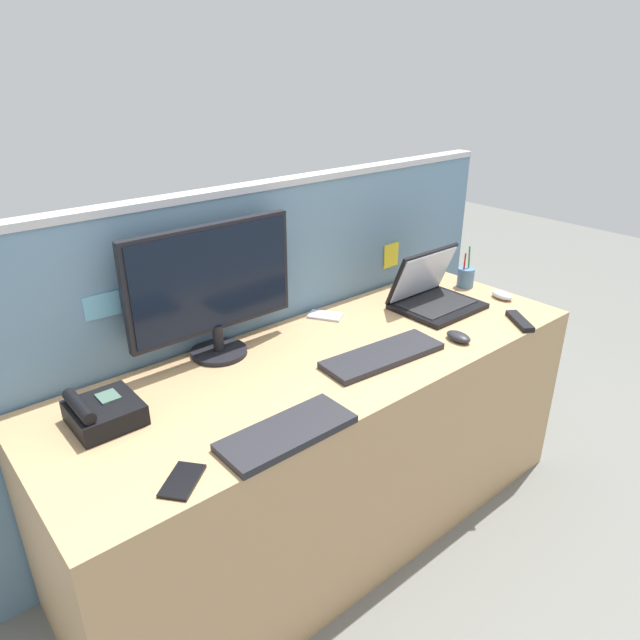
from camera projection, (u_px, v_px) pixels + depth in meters
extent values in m
plane|color=slate|center=(328.00, 522.00, 2.27)|extent=(10.00, 10.00, 0.00)
cube|color=tan|center=(329.00, 445.00, 2.11)|extent=(1.97, 0.68, 0.74)
cube|color=#6084A3|center=(266.00, 348.00, 2.27)|extent=(2.35, 0.06, 1.25)
cube|color=#B7BAC1|center=(259.00, 186.00, 2.00)|extent=(2.35, 0.07, 0.02)
cube|color=#66ADD1|center=(102.00, 306.00, 1.73)|extent=(0.11, 0.01, 0.08)
cube|color=yellow|center=(391.00, 255.00, 2.53)|extent=(0.09, 0.01, 0.11)
cylinder|color=black|center=(219.00, 352.00, 1.97)|extent=(0.19, 0.19, 0.02)
cylinder|color=black|center=(218.00, 338.00, 1.95)|extent=(0.04, 0.04, 0.09)
cube|color=black|center=(211.00, 279.00, 1.87)|extent=(0.60, 0.03, 0.36)
cube|color=black|center=(214.00, 280.00, 1.86)|extent=(0.57, 0.01, 0.33)
cube|color=black|center=(438.00, 306.00, 2.33)|extent=(0.33, 0.27, 0.02)
cube|color=black|center=(436.00, 303.00, 2.33)|extent=(0.29, 0.20, 0.00)
cube|color=black|center=(422.00, 273.00, 2.34)|extent=(0.33, 0.09, 0.22)
cube|color=silver|center=(424.00, 275.00, 2.34)|extent=(0.30, 0.08, 0.20)
cube|color=black|center=(105.00, 413.00, 1.59)|extent=(0.18, 0.18, 0.06)
cube|color=#4C6B5B|center=(108.00, 397.00, 1.61)|extent=(0.05, 0.06, 0.01)
cylinder|color=black|center=(79.00, 406.00, 1.54)|extent=(0.04, 0.16, 0.04)
cube|color=#232328|center=(383.00, 355.00, 1.94)|extent=(0.45, 0.19, 0.02)
cube|color=#232328|center=(287.00, 433.00, 1.54)|extent=(0.38, 0.15, 0.02)
ellipsoid|color=#232328|center=(458.00, 337.00, 2.06)|extent=(0.07, 0.10, 0.03)
ellipsoid|color=#B2B5BC|center=(502.00, 295.00, 2.42)|extent=(0.07, 0.11, 0.03)
cylinder|color=#4C7093|center=(466.00, 278.00, 2.54)|extent=(0.07, 0.07, 0.09)
cylinder|color=red|center=(464.00, 267.00, 2.51)|extent=(0.01, 0.01, 0.12)
cylinder|color=#238438|center=(469.00, 263.00, 2.52)|extent=(0.01, 0.01, 0.15)
cube|color=black|center=(182.00, 481.00, 1.38)|extent=(0.14, 0.14, 0.01)
cube|color=#B7BAC1|center=(325.00, 316.00, 2.26)|extent=(0.13, 0.15, 0.01)
cube|color=black|center=(520.00, 321.00, 2.20)|extent=(0.13, 0.17, 0.02)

